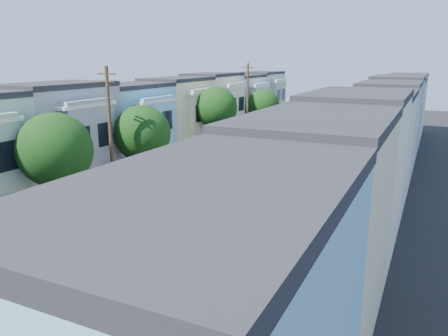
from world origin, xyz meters
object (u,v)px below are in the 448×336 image
parked_right_a (142,305)px  parked_left_c (132,195)px  parked_right_b (227,236)px  parked_left_d (196,167)px  parked_right_c (316,162)px  utility_pole_near (111,136)px  parked_right_d (338,144)px  tree_e (262,105)px  utility_pole_far (247,104)px  tree_b (54,150)px  tree_d (216,108)px  tree_far_r (359,116)px  fedex_truck (248,168)px  lead_sedan (292,158)px  tree_c (141,134)px  parked_left_b (15,248)px

parked_right_a → parked_left_c: bearing=122.9°
parked_right_b → parked_left_d: bearing=121.0°
parked_left_d → parked_right_c: parked_right_c is taller
utility_pole_near → parked_right_d: (11.20, 27.81, -4.50)m
tree_e → utility_pole_far: size_ratio=0.67×
tree_b → tree_d: 22.54m
utility_pole_near → tree_b: bearing=-90.0°
tree_far_r → fedex_truck: 21.93m
lead_sedan → tree_far_r: bearing=72.3°
parked_right_d → tree_d: bearing=-135.6°
tree_c → fedex_truck: 9.23m
tree_c → parked_right_d: bearing=65.1°
tree_b → utility_pole_near: utility_pole_near is taller
tree_far_r → lead_sedan: 12.46m
parked_left_b → parked_right_c: parked_right_c is taller
parked_left_b → parked_left_d: (0.00, 20.24, 0.02)m
tree_far_r → fedex_truck: tree_far_r is taller
fedex_truck → parked_right_a: fedex_truck is taller
parked_right_b → tree_c: bearing=142.4°
utility_pole_near → parked_left_d: 11.26m
parked_right_a → parked_right_d: parked_right_a is taller
tree_far_r → tree_b: bearing=-111.0°
parked_left_d → parked_right_c: bearing=38.6°
tree_far_r → parked_left_d: (-11.79, -18.73, -3.38)m
lead_sedan → parked_left_b: 28.85m
tree_e → parked_left_c: bearing=-87.4°
tree_d → tree_b: bearing=-90.0°
parked_left_c → tree_e: bearing=88.3°
parked_right_a → parked_right_d: 39.65m
tree_b → parked_right_b: bearing=8.8°
tree_b → tree_c: 9.11m
tree_d → lead_sedan: tree_d is taller
tree_far_r → parked_right_c: size_ratio=1.37×
tree_d → utility_pole_far: bearing=90.0°
lead_sedan → parked_right_a: parked_right_a is taller
tree_b → parked_right_d: (11.20, 33.19, -4.42)m
parked_left_b → parked_right_d: 39.07m
tree_e → lead_sedan: tree_e is taller
tree_c → tree_e: (-0.00, 27.50, -0.24)m
tree_d → tree_c: bearing=-90.0°
tree_e → parked_right_d: size_ratio=1.71×
parked_right_b → parked_right_c: size_ratio=1.22×
tree_c → utility_pole_near: utility_pole_near is taller
utility_pole_near → parked_left_c: utility_pole_near is taller
tree_far_r → parked_right_a: 40.98m
parked_right_c → tree_d: bearing=-178.3°
tree_c → parked_left_c: tree_c is taller
utility_pole_near → parked_right_b: bearing=-18.0°
utility_pole_far → parked_right_d: 12.20m
utility_pole_far → parked_left_b: size_ratio=2.16×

